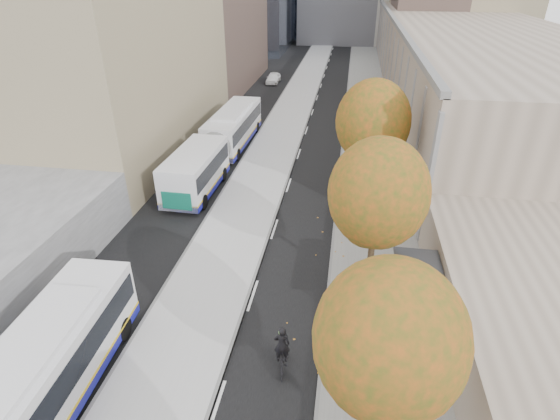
% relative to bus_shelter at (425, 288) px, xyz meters
% --- Properties ---
extents(bus_platform, '(4.25, 150.00, 0.15)m').
position_rel_bus_shelter_xyz_m(bus_platform, '(-9.56, 24.04, -2.11)').
color(bus_platform, '#B9B9B9').
rests_on(bus_platform, ground).
extents(sidewalk, '(4.75, 150.00, 0.08)m').
position_rel_bus_shelter_xyz_m(sidewalk, '(-1.56, 24.04, -2.15)').
color(sidewalk, gray).
rests_on(sidewalk, ground).
extents(building_tan, '(18.00, 92.00, 8.00)m').
position_rel_bus_shelter_xyz_m(building_tan, '(9.81, 53.04, 1.81)').
color(building_tan, gray).
rests_on(building_tan, ground).
extents(bus_shelter, '(1.90, 4.40, 2.53)m').
position_rel_bus_shelter_xyz_m(bus_shelter, '(0.00, 0.00, 0.00)').
color(bus_shelter, '#383A3F').
rests_on(bus_shelter, sidewalk).
extents(tree_b, '(4.00, 4.00, 6.97)m').
position_rel_bus_shelter_xyz_m(tree_b, '(-2.09, -5.96, 2.85)').
color(tree_b, '#2F2417').
rests_on(tree_b, sidewalk).
extents(tree_c, '(4.20, 4.20, 7.28)m').
position_rel_bus_shelter_xyz_m(tree_c, '(-2.09, 2.04, 3.06)').
color(tree_c, '#2F2417').
rests_on(tree_c, sidewalk).
extents(tree_d, '(4.40, 4.40, 7.60)m').
position_rel_bus_shelter_xyz_m(tree_d, '(-2.09, 11.04, 3.28)').
color(tree_d, '#2F2417').
rests_on(tree_d, sidewalk).
extents(bus_far, '(2.99, 17.72, 2.94)m').
position_rel_bus_shelter_xyz_m(bus_far, '(-13.19, 16.34, -0.58)').
color(bus_far, silver).
rests_on(bus_far, ground).
extents(cyclist, '(0.68, 1.68, 2.09)m').
position_rel_bus_shelter_xyz_m(cyclist, '(-5.34, -2.95, -1.41)').
color(cyclist, black).
rests_on(cyclist, ground).
extents(distant_car, '(1.59, 3.93, 1.34)m').
position_rel_bus_shelter_xyz_m(distant_car, '(-13.71, 43.64, -1.52)').
color(distant_car, white).
rests_on(distant_car, ground).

